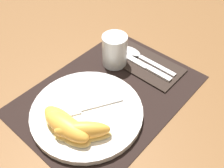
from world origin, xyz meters
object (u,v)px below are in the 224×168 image
knife (143,65)px  fork (83,108)px  plate (87,112)px  juice_glass (115,52)px  citrus_wedge_0 (62,122)px  spoon (138,55)px  citrus_wedge_2 (82,131)px  citrus_wedge_1 (67,127)px

knife → fork: bearing=178.8°
plate → fork: fork is taller
juice_glass → fork: juice_glass is taller
plate → citrus_wedge_0: bearing=171.9°
spoon → citrus_wedge_2: citrus_wedge_2 is taller
plate → citrus_wedge_2: size_ratio=2.32×
plate → spoon: plate is taller
citrus_wedge_2 → citrus_wedge_0: bearing=101.2°
plate → fork: (-0.00, 0.01, 0.01)m
juice_glass → citrus_wedge_1: size_ratio=0.72×
citrus_wedge_0 → knife: bearing=-1.2°
citrus_wedge_2 → knife: bearing=9.8°
spoon → fork: 0.27m
plate → citrus_wedge_1: citrus_wedge_1 is taller
spoon → citrus_wedge_0: bearing=-174.6°
juice_glass → knife: (0.04, -0.07, -0.04)m
plate → citrus_wedge_2: 0.08m
citrus_wedge_0 → plate: bearing=-8.1°
knife → plate: bearing=-179.2°
knife → spoon: (0.03, 0.04, 0.00)m
citrus_wedge_1 → citrus_wedge_2: size_ratio=1.11×
fork → spoon: bearing=7.2°
juice_glass → fork: size_ratio=0.59×
citrus_wedge_0 → spoon: bearing=5.4°
plate → knife: bearing=0.8°
plate → knife: plate is taller
plate → citrus_wedge_1: bearing=-169.1°
juice_glass → citrus_wedge_2: size_ratio=0.79×
juice_glass → fork: bearing=-160.7°
juice_glass → citrus_wedge_0: size_ratio=0.77×
knife → citrus_wedge_2: size_ratio=1.71×
juice_glass → fork: 0.21m
juice_glass → plate: bearing=-158.3°
citrus_wedge_0 → citrus_wedge_1: 0.02m
citrus_wedge_0 → citrus_wedge_2: 0.06m
plate → citrus_wedge_1: size_ratio=2.10×
fork → citrus_wedge_0: (-0.07, 0.00, 0.01)m
knife → citrus_wedge_2: bearing=-170.2°
citrus_wedge_1 → fork: bearing=17.4°
fork → citrus_wedge_1: (-0.07, -0.02, 0.02)m
juice_glass → citrus_wedge_1: bearing=-161.2°
juice_glass → citrus_wedge_1: juice_glass is taller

